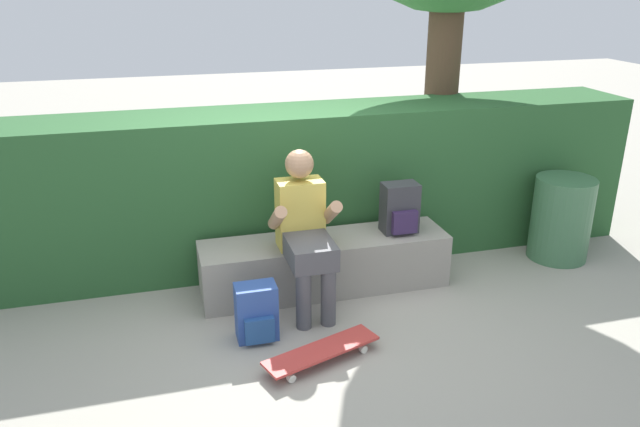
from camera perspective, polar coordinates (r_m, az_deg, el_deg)
ground_plane at (r=4.72m, az=1.59°, el=-8.72°), size 24.00×24.00×0.00m
bench_main at (r=4.91m, az=0.45°, el=-4.64°), size 1.95×0.48×0.43m
person_skater at (r=4.50m, az=-1.42°, el=-1.33°), size 0.49×0.62×1.18m
skateboard_near_person at (r=4.10m, az=0.16°, el=-12.54°), size 0.82×0.45×0.09m
backpack_on_bench at (r=4.93m, az=7.37°, el=0.43°), size 0.28×0.23×0.40m
backpack_on_ground at (r=4.29m, az=-5.85°, el=-9.10°), size 0.28×0.23×0.40m
hedge_row at (r=5.31m, az=-2.41°, el=2.55°), size 6.05×0.71×1.31m
trash_bin at (r=5.77m, az=21.30°, el=-0.43°), size 0.51×0.51×0.73m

